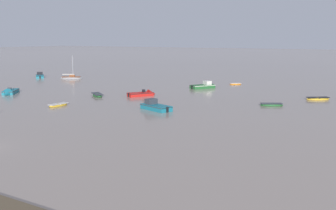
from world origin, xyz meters
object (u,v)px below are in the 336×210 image
at_px(rowboat_moored_5, 58,105).
at_px(motorboat_moored_7, 152,107).
at_px(sailboat_moored_0, 71,78).
at_px(motorboat_moored_0, 206,86).
at_px(motorboat_moored_5, 40,76).
at_px(motorboat_moored_6, 9,93).
at_px(rowboat_moored_4, 271,105).
at_px(rowboat_moored_2, 236,84).
at_px(rowboat_moored_0, 97,95).
at_px(rowboat_moored_1, 318,99).
at_px(motorboat_moored_3, 144,94).

bearing_deg(rowboat_moored_5, motorboat_moored_7, 114.16).
bearing_deg(sailboat_moored_0, motorboat_moored_0, -31.85).
bearing_deg(motorboat_moored_7, rowboat_moored_5, 40.27).
relative_size(sailboat_moored_0, motorboat_moored_5, 1.14).
distance_m(motorboat_moored_6, rowboat_moored_5, 19.81).
bearing_deg(rowboat_moored_4, rowboat_moored_2, 93.39).
distance_m(sailboat_moored_0, rowboat_moored_2, 45.69).
bearing_deg(rowboat_moored_0, rowboat_moored_2, -80.63).
distance_m(rowboat_moored_1, rowboat_moored_5, 46.84).
xyz_separation_m(rowboat_moored_0, motorboat_moored_3, (7.67, 5.18, 0.07)).
distance_m(rowboat_moored_0, rowboat_moored_4, 33.40).
distance_m(rowboat_moored_2, rowboat_moored_5, 46.89).
bearing_deg(motorboat_moored_7, rowboat_moored_2, -69.29).
xyz_separation_m(motorboat_moored_0, sailboat_moored_0, (-41.06, -1.27, -0.08)).
bearing_deg(motorboat_moored_3, motorboat_moored_0, 13.93).
bearing_deg(motorboat_moored_0, rowboat_moored_0, -178.67).
relative_size(motorboat_moored_0, rowboat_moored_4, 1.66).
xyz_separation_m(motorboat_moored_3, rowboat_moored_4, (25.06, 1.48, -0.11)).
relative_size(motorboat_moored_0, motorboat_moored_7, 0.97).
relative_size(rowboat_moored_0, motorboat_moored_5, 0.79).
xyz_separation_m(rowboat_moored_0, rowboat_moored_4, (32.73, 6.66, -0.03)).
bearing_deg(motorboat_moored_0, rowboat_moored_2, 13.31).
bearing_deg(rowboat_moored_0, motorboat_moored_7, -164.55).
height_order(motorboat_moored_6, rowboat_moored_2, motorboat_moored_6).
distance_m(motorboat_moored_0, motorboat_moored_3, 18.12).
bearing_deg(rowboat_moored_0, motorboat_moored_6, 58.44).
bearing_deg(motorboat_moored_7, sailboat_moored_0, -12.15).
bearing_deg(motorboat_moored_6, motorboat_moored_7, 54.08).
xyz_separation_m(rowboat_moored_0, motorboat_moored_7, (17.14, -6.32, 0.17)).
bearing_deg(sailboat_moored_0, rowboat_moored_0, -70.68).
relative_size(motorboat_moored_6, motorboat_moored_7, 0.90).
distance_m(motorboat_moored_0, sailboat_moored_0, 41.08).
bearing_deg(rowboat_moored_2, sailboat_moored_0, 155.89).
bearing_deg(rowboat_moored_5, rowboat_moored_0, -167.56).
bearing_deg(rowboat_moored_4, motorboat_moored_3, 154.08).
relative_size(motorboat_moored_3, rowboat_moored_4, 1.49).
height_order(motorboat_moored_5, rowboat_moored_4, motorboat_moored_5).
relative_size(rowboat_moored_4, rowboat_moored_5, 1.06).
distance_m(motorboat_moored_3, motorboat_moored_6, 27.76).
relative_size(motorboat_moored_0, motorboat_moored_6, 1.09).
bearing_deg(rowboat_moored_1, sailboat_moored_0, 140.40).
distance_m(rowboat_moored_0, sailboat_moored_0, 35.29).
bearing_deg(motorboat_moored_5, rowboat_moored_2, -126.56).
xyz_separation_m(rowboat_moored_2, rowboat_moored_5, (-14.11, -44.71, 0.03)).
bearing_deg(motorboat_moored_5, motorboat_moored_3, -156.76).
distance_m(sailboat_moored_0, rowboat_moored_4, 62.62).
relative_size(rowboat_moored_0, motorboat_moored_7, 0.68).
height_order(motorboat_moored_5, motorboat_moored_6, motorboat_moored_5).
xyz_separation_m(motorboat_moored_5, motorboat_moored_7, (56.56, -26.30, 0.03)).
bearing_deg(motorboat_moored_0, motorboat_moored_6, 165.78).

